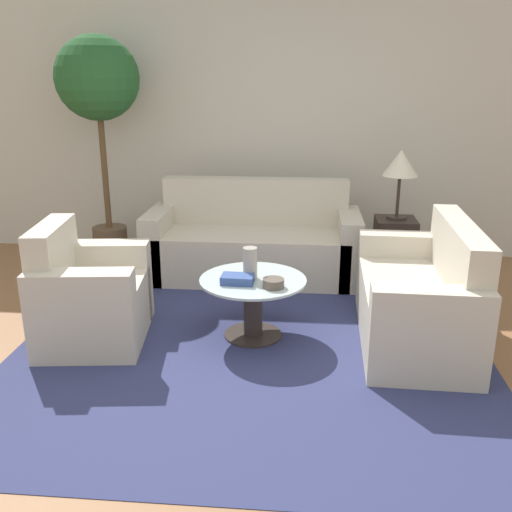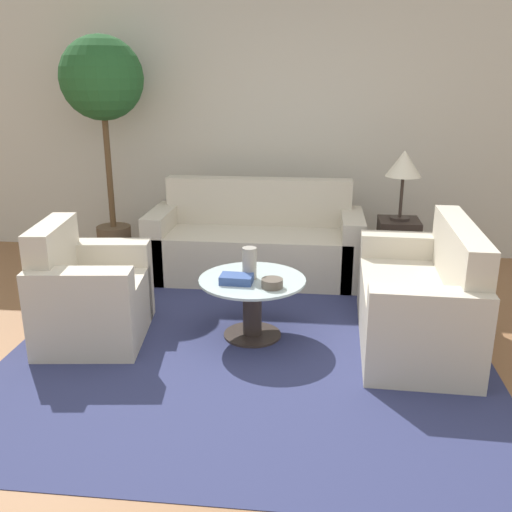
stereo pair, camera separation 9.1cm
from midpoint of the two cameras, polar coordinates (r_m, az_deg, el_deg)
ground_plane at (r=3.72m, az=-0.71°, el=-12.61°), size 14.00×14.00×0.00m
wall_back at (r=6.09m, az=2.61°, el=12.39°), size 10.00×0.06×2.60m
rug at (r=4.32m, az=0.24°, el=-7.94°), size 3.34×3.56×0.01m
sofa_main at (r=5.48m, az=0.50°, el=1.13°), size 2.00×0.78×0.91m
armchair at (r=4.36m, az=-15.97°, el=-4.09°), size 0.81×0.95×0.87m
loveseat at (r=4.30m, az=17.01°, el=-4.54°), size 0.78×1.46×0.89m
coffee_table at (r=4.20m, az=0.25°, el=-4.38°), size 0.78×0.78×0.46m
side_table at (r=5.53m, az=14.39°, el=0.60°), size 0.37×0.37×0.59m
table_lamp at (r=5.35m, az=15.04°, el=8.72°), size 0.32×0.32×0.64m
potted_plant at (r=5.89m, az=-14.63°, el=15.51°), size 0.80×0.80×2.23m
vase at (r=4.11m, az=-0.03°, el=-0.71°), size 0.10×0.10×0.23m
bowl at (r=3.97m, az=2.28°, el=-2.75°), size 0.15×0.15×0.06m
book_stack at (r=4.05m, az=-1.32°, el=-2.32°), size 0.24×0.16×0.06m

